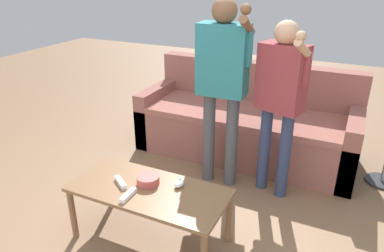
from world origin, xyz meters
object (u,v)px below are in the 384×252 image
at_px(snack_bowl, 148,180).
at_px(game_remote_nunchuk, 179,183).
at_px(player_center, 222,74).
at_px(game_remote_wand_near, 121,182).
at_px(game_remote_wand_far, 128,195).
at_px(coffee_table, 149,195).
at_px(player_right, 280,91).
at_px(couch, 247,124).

distance_m(snack_bowl, game_remote_nunchuk, 0.22).
distance_m(player_center, game_remote_wand_near, 1.17).
distance_m(game_remote_wand_near, game_remote_wand_far, 0.17).
height_order(coffee_table, game_remote_nunchuk, game_remote_nunchuk).
xyz_separation_m(snack_bowl, game_remote_wand_far, (-0.03, -0.19, -0.01)).
distance_m(player_right, game_remote_wand_far, 1.39).
relative_size(game_remote_nunchuk, game_remote_wand_far, 0.58).
bearing_deg(game_remote_nunchuk, player_right, 62.57).
relative_size(couch, player_right, 1.48).
distance_m(snack_bowl, player_center, 1.05).
relative_size(game_remote_nunchuk, game_remote_wand_near, 0.60).
distance_m(coffee_table, player_center, 1.13).
bearing_deg(game_remote_wand_near, snack_bowl, 27.23).
bearing_deg(game_remote_wand_far, snack_bowl, 80.13).
height_order(player_center, game_remote_wand_near, player_center).
bearing_deg(game_remote_nunchuk, snack_bowl, -163.67).
height_order(couch, player_center, player_center).
bearing_deg(game_remote_wand_far, coffee_table, 63.98).
bearing_deg(snack_bowl, player_right, 54.54).
distance_m(snack_bowl, game_remote_wand_far, 0.19).
height_order(player_right, game_remote_wand_near, player_right).
xyz_separation_m(coffee_table, player_right, (0.62, 0.97, 0.54)).
relative_size(player_right, player_center, 0.91).
relative_size(snack_bowl, game_remote_wand_near, 1.06).
bearing_deg(snack_bowl, coffee_table, -55.90).
xyz_separation_m(coffee_table, game_remote_wand_near, (-0.20, -0.04, 0.07)).
distance_m(game_remote_nunchuk, game_remote_wand_far, 0.35).
bearing_deg(game_remote_wand_far, player_center, 78.29).
xyz_separation_m(couch, player_right, (0.43, -0.63, 0.60)).
bearing_deg(game_remote_wand_near, player_right, 50.72).
bearing_deg(coffee_table, player_center, 80.63).
bearing_deg(coffee_table, game_remote_wand_far, -116.02).
bearing_deg(player_right, game_remote_wand_far, -121.79).
relative_size(snack_bowl, game_remote_nunchuk, 1.77).
bearing_deg(player_center, player_right, 5.30).
distance_m(coffee_table, player_right, 1.27).
relative_size(game_remote_wand_near, game_remote_wand_far, 0.96).
xyz_separation_m(player_right, player_center, (-0.47, -0.04, 0.09)).
distance_m(couch, player_center, 0.96).
bearing_deg(player_center, snack_bowl, -102.10).
bearing_deg(player_right, player_center, -174.70).
height_order(coffee_table, player_right, player_right).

